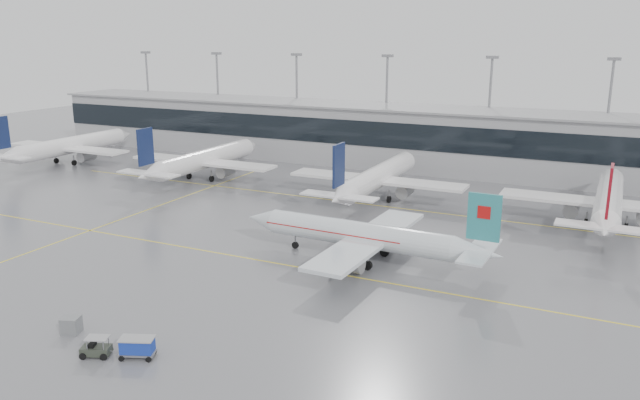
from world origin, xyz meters
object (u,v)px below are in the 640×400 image
at_px(baggage_tug, 96,349).
at_px(baggage_cart, 137,346).
at_px(air_canada_jet, 368,237).
at_px(gse_unit, 71,325).

height_order(baggage_tug, baggage_cart, baggage_cart).
bearing_deg(baggage_cart, air_canada_jet, 51.31).
bearing_deg(gse_unit, baggage_cart, -25.78).
distance_m(air_canada_jet, baggage_tug, 33.89).
xyz_separation_m(air_canada_jet, baggage_cart, (-8.90, -30.15, -2.09)).
bearing_deg(baggage_cart, baggage_tug, -180.00).
height_order(air_canada_jet, baggage_tug, air_canada_jet).
bearing_deg(baggage_tug, gse_unit, 134.67).
distance_m(air_canada_jet, gse_unit, 34.17).
xyz_separation_m(air_canada_jet, gse_unit, (-17.46, -29.28, -2.36)).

